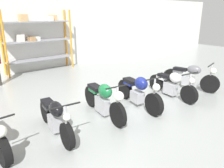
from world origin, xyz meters
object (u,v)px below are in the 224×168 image
(motorcycle_black, at_px, (55,117))
(motorcycle_white, at_px, (172,85))
(motorcycle_blue, at_px, (139,91))
(motorcycle_grey, at_px, (191,77))
(shelving_rack, at_px, (37,38))
(motorcycle_green, at_px, (103,99))

(motorcycle_black, distance_m, motorcycle_white, 4.10)
(motorcycle_blue, height_order, motorcycle_grey, motorcycle_blue)
(shelving_rack, distance_m, motorcycle_black, 6.35)
(motorcycle_blue, xyz_separation_m, motorcycle_white, (1.44, -0.15, -0.05))
(shelving_rack, relative_size, motorcycle_blue, 1.53)
(motorcycle_green, distance_m, motorcycle_white, 2.67)
(motorcycle_blue, distance_m, motorcycle_white, 1.45)
(motorcycle_blue, distance_m, motorcycle_grey, 2.65)
(shelving_rack, distance_m, motorcycle_green, 6.00)
(shelving_rack, distance_m, motorcycle_white, 6.62)
(motorcycle_grey, bearing_deg, motorcycle_black, -105.39)
(motorcycle_green, xyz_separation_m, motorcycle_blue, (1.21, -0.15, -0.02))
(motorcycle_blue, bearing_deg, motorcycle_grey, 97.44)
(shelving_rack, xyz_separation_m, motorcycle_white, (2.07, -6.17, -1.18))
(motorcycle_black, relative_size, motorcycle_blue, 0.94)
(shelving_rack, bearing_deg, motorcycle_white, -71.47)
(motorcycle_green, bearing_deg, shelving_rack, -178.03)
(motorcycle_black, xyz_separation_m, motorcycle_blue, (2.64, -0.12, 0.04))
(motorcycle_white, height_order, motorcycle_grey, motorcycle_grey)
(motorcycle_black, bearing_deg, shelving_rack, 166.86)
(shelving_rack, height_order, motorcycle_grey, shelving_rack)
(motorcycle_black, bearing_deg, motorcycle_green, 97.01)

